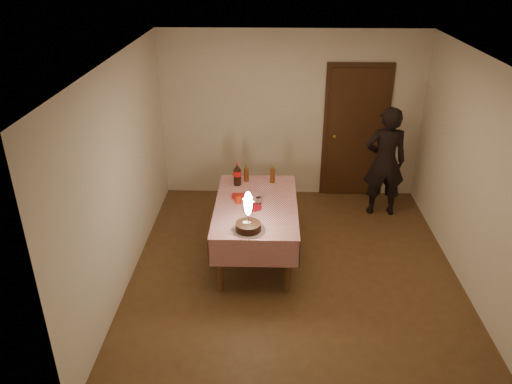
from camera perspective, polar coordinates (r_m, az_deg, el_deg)
ground at (r=6.31m, az=4.35°, el=-9.04°), size 4.00×4.50×0.01m
room_shell at (r=5.60m, az=5.24°, el=5.37°), size 4.04×4.54×2.62m
dining_table at (r=6.26m, az=0.01°, el=-2.19°), size 1.02×1.72×0.76m
birthday_cake at (r=5.59m, az=-0.89°, el=-3.40°), size 0.36×0.36×0.49m
red_plate at (r=6.12m, az=-0.34°, el=-1.77°), size 0.22×0.22×0.01m
red_cup at (r=6.22m, az=-2.06°, el=-0.82°), size 0.08×0.08×0.10m
clear_cup at (r=6.19m, az=0.29°, el=-1.00°), size 0.07×0.07×0.09m
napkin_stack at (r=6.38m, az=-2.09°, el=-0.46°), size 0.15×0.15×0.02m
cola_bottle at (r=6.64m, az=-2.15°, el=2.02°), size 0.10×0.10×0.32m
amber_bottle_left at (r=6.76m, az=-1.11°, el=2.14°), size 0.06×0.06×0.25m
amber_bottle_right at (r=6.73m, az=1.88°, el=2.03°), size 0.06×0.06×0.25m
photographer at (r=7.49m, az=14.52°, el=3.36°), size 0.61×0.45×1.66m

